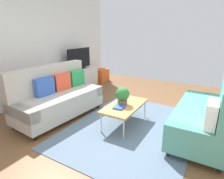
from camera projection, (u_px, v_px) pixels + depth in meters
name	position (u px, v px, depth m)	size (l,w,h in m)	color
ground_plane	(127.00, 126.00, 3.69)	(7.68, 7.68, 0.00)	brown
wall_far	(26.00, 45.00, 4.60)	(6.40, 0.12, 2.90)	white
area_rug	(133.00, 127.00, 3.64)	(2.90, 2.20, 0.01)	slate
couch_beige	(57.00, 97.00, 4.01)	(1.96, 0.99, 1.10)	#B2ADA3
couch_green	(207.00, 114.00, 3.20)	(1.90, 0.84, 1.10)	teal
coffee_table	(125.00, 106.00, 3.66)	(1.10, 0.56, 0.42)	#B7844C
tv_console	(80.00, 79.00, 6.05)	(1.40, 0.44, 0.64)	silver
tv	(79.00, 59.00, 5.85)	(1.00, 0.20, 0.64)	black
storage_trunk	(101.00, 75.00, 6.94)	(0.52, 0.40, 0.44)	orange
potted_plant	(122.00, 95.00, 3.62)	(0.27, 0.27, 0.35)	brown
table_book_0	(119.00, 107.00, 3.51)	(0.24, 0.18, 0.03)	#3359B2
vase_0	(65.00, 70.00, 5.48)	(0.10, 0.10, 0.13)	#4C72B2
bottle_0	(71.00, 68.00, 5.56)	(0.06, 0.06, 0.18)	purple
bottle_1	(73.00, 67.00, 5.65)	(0.05, 0.05, 0.21)	#3F8C4C
bottle_2	(76.00, 67.00, 5.73)	(0.05, 0.05, 0.20)	orange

